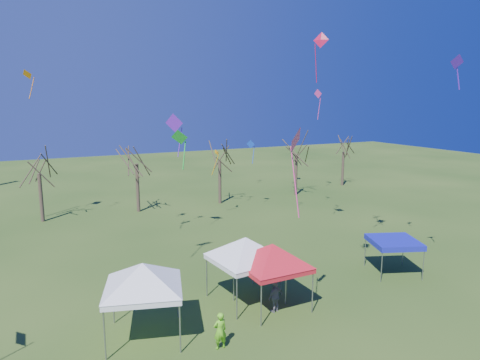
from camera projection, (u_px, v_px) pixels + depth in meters
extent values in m
plane|color=#274917|center=(304.00, 321.00, 20.68)|extent=(140.00, 140.00, 0.00)
cylinder|color=#3D2D21|center=(41.00, 198.00, 37.39)|extent=(0.32, 0.32, 4.28)
cylinder|color=#3D2D21|center=(138.00, 188.00, 40.76)|extent=(0.32, 0.32, 4.64)
cylinder|color=#3D2D21|center=(220.00, 182.00, 44.12)|extent=(0.32, 0.32, 4.49)
cylinder|color=#3D2D21|center=(296.00, 175.00, 48.12)|extent=(0.32, 0.32, 4.47)
cylinder|color=#3D2D21|center=(343.00, 169.00, 53.58)|extent=(0.32, 0.32, 4.23)
cylinder|color=gray|center=(105.00, 336.00, 17.34)|extent=(0.07, 0.07, 2.17)
cylinder|color=gray|center=(113.00, 302.00, 20.28)|extent=(0.07, 0.07, 2.17)
cylinder|color=gray|center=(180.00, 329.00, 17.86)|extent=(0.07, 0.07, 2.17)
cylinder|color=gray|center=(178.00, 297.00, 20.80)|extent=(0.07, 0.07, 2.17)
cube|color=white|center=(143.00, 289.00, 18.85)|extent=(4.03, 4.03, 0.26)
pyramid|color=white|center=(142.00, 263.00, 18.63)|extent=(4.42, 4.42, 1.08)
cylinder|color=gray|center=(237.00, 299.00, 20.61)|extent=(0.06, 0.06, 2.16)
cylinder|color=gray|center=(207.00, 277.00, 23.10)|extent=(0.06, 0.06, 2.16)
cylinder|color=gray|center=(286.00, 284.00, 22.22)|extent=(0.06, 0.06, 2.16)
cylinder|color=gray|center=(253.00, 266.00, 24.72)|extent=(0.06, 0.06, 2.16)
cube|color=white|center=(246.00, 259.00, 22.44)|extent=(3.60, 3.60, 0.26)
pyramid|color=white|center=(246.00, 237.00, 22.22)|extent=(4.55, 4.55, 1.08)
cylinder|color=gray|center=(261.00, 306.00, 19.98)|extent=(0.06, 0.06, 2.10)
cylinder|color=gray|center=(234.00, 282.00, 22.56)|extent=(0.06, 0.06, 2.10)
cylinder|color=gray|center=(312.00, 293.00, 21.28)|extent=(0.06, 0.06, 2.10)
cylinder|color=gray|center=(281.00, 272.00, 23.87)|extent=(0.06, 0.06, 2.10)
cube|color=red|center=(272.00, 266.00, 21.71)|extent=(3.19, 3.19, 0.25)
pyramid|color=red|center=(273.00, 244.00, 21.50)|extent=(4.46, 4.46, 1.05)
cylinder|color=gray|center=(382.00, 267.00, 24.95)|extent=(0.05, 0.05, 1.82)
cylinder|color=gray|center=(365.00, 252.00, 27.44)|extent=(0.05, 0.05, 1.82)
cylinder|color=gray|center=(423.00, 266.00, 25.18)|extent=(0.05, 0.05, 1.82)
cylinder|color=gray|center=(403.00, 251.00, 27.67)|extent=(0.05, 0.05, 1.82)
cube|color=#1015A6|center=(394.00, 243.00, 26.12)|extent=(3.52, 3.52, 0.22)
cube|color=#1015A6|center=(394.00, 240.00, 26.09)|extent=(3.52, 3.52, 0.11)
imported|color=#68CE21|center=(220.00, 331.00, 18.23)|extent=(0.62, 0.42, 1.65)
imported|color=slate|center=(275.00, 297.00, 21.44)|extent=(1.03, 0.66, 1.62)
cone|color=#4D18AE|center=(457.00, 62.00, 22.12)|extent=(0.87, 0.51, 0.79)
cube|color=#4D18AE|center=(458.00, 78.00, 22.30)|extent=(0.13, 0.38, 1.24)
cone|color=orange|center=(217.00, 152.00, 37.83)|extent=(0.78, 0.72, 0.59)
cube|color=orange|center=(215.00, 165.00, 37.72)|extent=(0.48, 0.62, 1.88)
cone|color=orange|center=(28.00, 74.00, 33.40)|extent=(1.05, 1.07, 0.81)
cube|color=orange|center=(32.00, 88.00, 33.47)|extent=(0.53, 0.48, 1.70)
cone|color=#EA3498|center=(318.00, 94.00, 45.88)|extent=(0.52, 1.07, 1.03)
cube|color=#EA3498|center=(319.00, 108.00, 46.00)|extent=(0.44, 0.15, 2.50)
cone|color=#C3123B|center=(321.00, 40.00, 28.57)|extent=(0.84, 1.03, 1.07)
cube|color=#C3123B|center=(316.00, 64.00, 28.99)|extent=(0.54, 0.40, 2.52)
cone|color=#FB378F|center=(295.00, 140.00, 17.68)|extent=(1.23, 1.16, 1.17)
cube|color=#FB378F|center=(295.00, 182.00, 18.21)|extent=(0.34, 0.38, 3.07)
cone|color=green|center=(180.00, 137.00, 19.54)|extent=(0.93, 0.89, 0.75)
cube|color=green|center=(184.00, 155.00, 19.65)|extent=(0.31, 0.36, 1.29)
cone|color=#6A1BC1|center=(174.00, 123.00, 30.97)|extent=(1.28, 1.25, 1.40)
cube|color=#6A1BC1|center=(180.00, 142.00, 31.10)|extent=(0.61, 0.63, 2.09)
cone|color=blue|center=(251.00, 144.00, 40.83)|extent=(0.70, 0.73, 0.83)
cube|color=blue|center=(253.00, 155.00, 40.92)|extent=(0.46, 0.43, 1.64)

